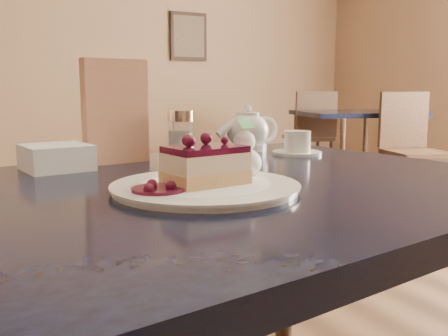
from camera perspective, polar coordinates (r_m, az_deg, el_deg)
name	(u,v)px	position (r m, az deg, el deg)	size (l,w,h in m)	color
main_table	(189,232)	(0.93, -4.02, -7.32)	(1.44, 1.07, 0.82)	black
dessert_plate	(205,188)	(0.86, -2.14, -2.25)	(0.32, 0.32, 0.01)	white
cheesecake_slice	(205,165)	(0.85, -2.15, 0.29)	(0.14, 0.11, 0.07)	#EBA268
whipped_cream	(244,163)	(0.92, 2.33, 0.61)	(0.06, 0.06, 0.06)	white
berry_sauce	(159,189)	(0.80, -7.46, -2.43)	(0.09, 0.09, 0.01)	#380F29
tea_set	(257,134)	(1.41, 3.78, 3.87)	(0.25, 0.27, 0.11)	white
menu_card	(116,112)	(1.20, -12.27, 6.31)	(0.15, 0.03, 0.24)	beige
sugar_shaker	(181,134)	(1.26, -4.98, 3.91)	(0.07, 0.07, 0.12)	white
napkin_stack	(56,157)	(1.14, -18.62, 1.17)	(0.13, 0.13, 0.05)	white
bg_table_far_right	(353,186)	(4.97, 14.54, -1.96)	(1.24, 1.91, 1.27)	black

